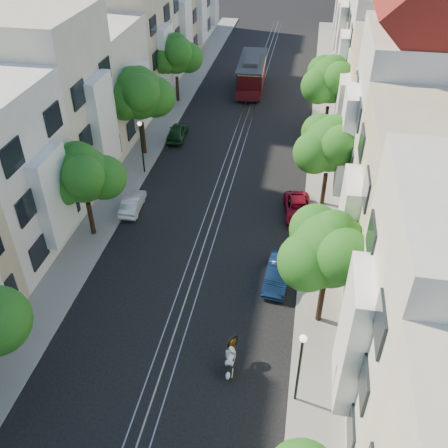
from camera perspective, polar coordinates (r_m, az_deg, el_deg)
The scene contains 23 objects.
ground at distance 42.80m, azimuth 1.55°, elevation 9.11°, with size 200.00×200.00×0.00m, color black.
sidewalk_east at distance 42.45m, azimuth 11.37°, elevation 8.23°, with size 2.50×80.00×0.12m, color gray.
sidewalk_west at distance 44.29m, azimuth -7.90°, elevation 9.84°, with size 2.50×80.00×0.12m, color gray.
rail_left at distance 42.87m, azimuth 0.81°, elevation 9.18°, with size 0.06×80.00×0.02m, color gray.
rail_slot at distance 42.79m, azimuth 1.55°, elevation 9.12°, with size 0.06×80.00×0.02m, color gray.
rail_right at distance 42.73m, azimuth 2.28°, elevation 9.06°, with size 0.06×80.00×0.02m, color gray.
lane_line at distance 42.80m, azimuth 1.55°, elevation 9.11°, with size 0.08×80.00×0.01m, color tan.
townhouses_east at distance 40.73m, azimuth 18.90°, elevation 13.74°, with size 7.75×72.00×12.00m.
townhouses_west at distance 43.85m, azimuth -14.51°, elevation 15.94°, with size 7.75×72.00×11.76m.
tree_e_b at distance 23.89m, azimuth 12.05°, elevation -3.06°, with size 4.93×4.08×6.68m.
tree_e_c at distance 33.25m, azimuth 12.11°, elevation 8.72°, with size 4.84×3.99×6.52m.
tree_e_d at distance 43.25m, azimuth 12.21°, elevation 15.67°, with size 5.01×4.16×6.85m.
tree_w_b at distance 30.80m, azimuth -15.76°, elevation 5.33°, with size 4.72×3.87×6.27m.
tree_w_c at distance 39.62m, azimuth -9.62°, elevation 14.36°, with size 5.13×4.28×7.09m.
tree_w_d at distance 49.66m, azimuth -5.49°, elevation 18.64°, with size 4.84×3.99×6.52m.
lamp_east at distance 21.63m, azimuth 8.73°, elevation -15.02°, with size 0.32×0.32×4.16m.
lamp_west at distance 37.70m, azimuth -9.45°, elevation 9.48°, with size 0.32×0.32×4.16m.
sportbike_rider at distance 24.02m, azimuth 0.77°, elevation -15.00°, with size 0.54×1.81×1.57m.
cable_car at distance 53.49m, azimuth 3.20°, elevation 16.97°, with size 2.90×8.33×3.16m.
parked_car_e_mid at distance 28.56m, azimuth 6.25°, elevation -5.58°, with size 1.29×3.70×1.22m, color #0C1E3E.
parked_car_e_far at distance 33.94m, azimuth 8.46°, elevation 1.77°, with size 1.79×3.89×1.08m, color maroon.
parked_car_w_mid at distance 34.69m, azimuth -10.41°, elevation 2.39°, with size 1.15×3.30×1.09m, color silver.
parked_car_w_far at distance 43.64m, azimuth -5.36°, elevation 10.44°, with size 1.47×3.66×1.25m, color #16381B.
Camera 1 is at (5.49, -9.65, 19.60)m, focal length 40.00 mm.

